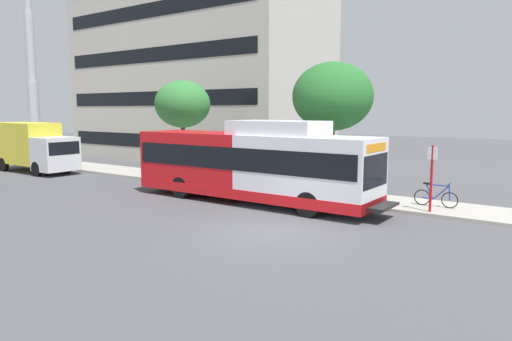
% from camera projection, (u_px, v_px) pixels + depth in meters
% --- Properties ---
extents(ground_plane, '(120.00, 120.00, 0.00)m').
position_uv_depth(ground_plane, '(117.00, 205.00, 20.19)').
color(ground_plane, '#4C4C51').
extents(sidewalk_curb, '(3.00, 56.00, 0.14)m').
position_uv_depth(sidewalk_curb, '(250.00, 186.00, 24.67)').
color(sidewalk_curb, '#A8A399').
rests_on(sidewalk_curb, ground).
extents(transit_bus, '(2.58, 12.25, 3.65)m').
position_uv_depth(transit_bus, '(252.00, 164.00, 20.59)').
color(transit_bus, white).
rests_on(transit_bus, ground).
extents(bus_stop_sign_pole, '(0.10, 0.36, 2.60)m').
position_uv_depth(bus_stop_sign_pole, '(432.00, 174.00, 18.01)').
color(bus_stop_sign_pole, red).
rests_on(bus_stop_sign_pole, sidewalk_curb).
extents(bicycle_parked, '(0.52, 1.76, 1.02)m').
position_uv_depth(bicycle_parked, '(436.00, 197.00, 19.11)').
color(bicycle_parked, black).
rests_on(bicycle_parked, sidewalk_curb).
extents(street_tree_near_stop, '(3.87, 3.87, 6.24)m').
position_uv_depth(street_tree_near_stop, '(333.00, 97.00, 22.29)').
color(street_tree_near_stop, '#4C3823').
rests_on(street_tree_near_stop, sidewalk_curb).
extents(street_tree_mid_block, '(3.34, 3.34, 5.73)m').
position_uv_depth(street_tree_mid_block, '(183.00, 104.00, 28.06)').
color(street_tree_mid_block, '#4C3823').
rests_on(street_tree_mid_block, sidewalk_curb).
extents(box_truck_background, '(2.32, 7.01, 3.25)m').
position_uv_depth(box_truck_background, '(33.00, 146.00, 30.73)').
color(box_truck_background, silver).
rests_on(box_truck_background, ground).
extents(lattice_comm_tower, '(1.10, 1.10, 30.61)m').
position_uv_depth(lattice_comm_tower, '(31.00, 51.00, 48.61)').
color(lattice_comm_tower, '#B7B7BC').
rests_on(lattice_comm_tower, ground).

